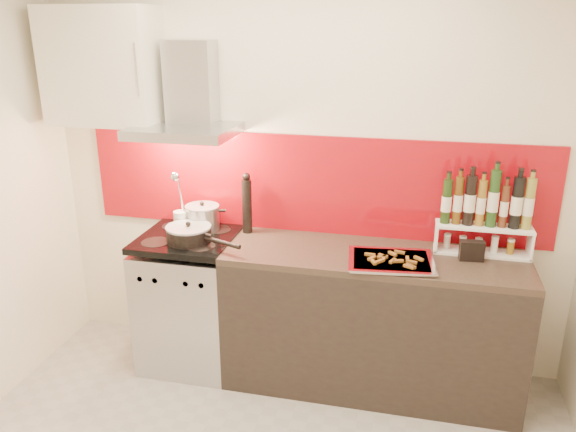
% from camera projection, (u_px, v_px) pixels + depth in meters
% --- Properties ---
extents(back_wall, '(3.40, 0.02, 2.60)m').
position_uv_depth(back_wall, '(304.00, 172.00, 3.61)').
color(back_wall, silver).
rests_on(back_wall, ground).
extents(backsplash, '(3.00, 0.02, 0.64)m').
position_uv_depth(backsplash, '(311.00, 185.00, 3.61)').
color(backsplash, maroon).
rests_on(backsplash, back_wall).
extents(range_stove, '(0.60, 0.60, 0.91)m').
position_uv_depth(range_stove, '(191.00, 301.00, 3.76)').
color(range_stove, '#B7B7BA').
rests_on(range_stove, ground).
extents(counter, '(1.80, 0.60, 0.90)m').
position_uv_depth(counter, '(371.00, 320.00, 3.50)').
color(counter, black).
rests_on(counter, ground).
extents(range_hood, '(0.62, 0.50, 0.61)m').
position_uv_depth(range_hood, '(188.00, 102.00, 3.46)').
color(range_hood, '#B7B7BA').
rests_on(range_hood, back_wall).
extents(upper_cabinet, '(0.70, 0.35, 0.72)m').
position_uv_depth(upper_cabinet, '(103.00, 66.00, 3.50)').
color(upper_cabinet, '#EDE7CE').
rests_on(upper_cabinet, back_wall).
extents(stock_pot, '(0.23, 0.23, 0.19)m').
position_uv_depth(stock_pot, '(203.00, 218.00, 3.69)').
color(stock_pot, '#B7B7BA').
rests_on(stock_pot, range_stove).
extents(saute_pan, '(0.53, 0.30, 0.13)m').
position_uv_depth(saute_pan, '(190.00, 234.00, 3.50)').
color(saute_pan, black).
rests_on(saute_pan, range_stove).
extents(utensil_jar, '(0.09, 0.14, 0.43)m').
position_uv_depth(utensil_jar, '(180.00, 215.00, 3.63)').
color(utensil_jar, silver).
rests_on(utensil_jar, range_stove).
extents(pepper_mill, '(0.06, 0.06, 0.40)m').
position_uv_depth(pepper_mill, '(247.00, 204.00, 3.64)').
color(pepper_mill, black).
rests_on(pepper_mill, counter).
extents(step_shelf, '(0.55, 0.15, 0.52)m').
position_uv_depth(step_shelf, '(486.00, 215.00, 3.27)').
color(step_shelf, white).
rests_on(step_shelf, counter).
extents(caddy_box, '(0.14, 0.07, 0.12)m').
position_uv_depth(caddy_box, '(472.00, 251.00, 3.24)').
color(caddy_box, black).
rests_on(caddy_box, counter).
extents(baking_tray, '(0.52, 0.42, 0.03)m').
position_uv_depth(baking_tray, '(391.00, 261.00, 3.22)').
color(baking_tray, silver).
rests_on(baking_tray, counter).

